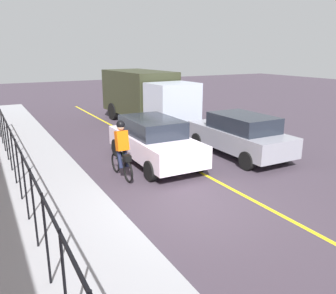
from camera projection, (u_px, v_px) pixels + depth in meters
The scene contains 8 objects.
ground_plane at pixel (194, 207), 8.79m from camera, with size 80.00×80.00×0.00m, color #3D333E.
lane_line_centre at pixel (243, 195), 9.53m from camera, with size 36.00×0.12×0.01m, color yellow.
sidewalk at pixel (57, 238), 7.19m from camera, with size 40.00×3.20×0.15m, color #94949B.
iron_fence at pixel (24, 173), 7.53m from camera, with size 20.36×0.04×1.60m.
cyclist_lead at pixel (122, 150), 10.58m from camera, with size 1.71×0.36×1.83m.
patrol_sedan at pixel (240, 134), 12.93m from camera, with size 4.41×1.95×1.58m.
parked_sedan_rear at pixel (154, 140), 12.05m from camera, with size 4.42×1.97×1.58m.
box_truck_background at pixel (146, 95), 18.65m from camera, with size 6.84×2.87×2.78m.
Camera 1 is at (-6.74, 4.46, 3.83)m, focal length 36.97 mm.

